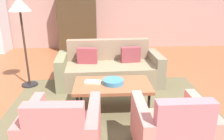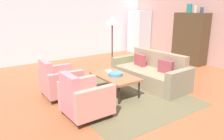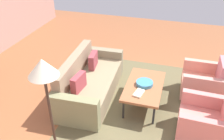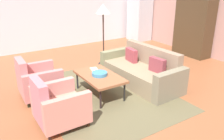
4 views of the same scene
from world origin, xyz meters
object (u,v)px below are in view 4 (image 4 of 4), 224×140
Objects in this scene: armchair_right at (57,107)px; cabinet at (194,28)px; coffee_table at (99,77)px; couch at (142,71)px; floor_lamp at (103,15)px; refrigerator at (140,17)px; fruit_bowl at (100,74)px; book_stack at (94,70)px; armchair_left at (37,82)px.

armchair_right is 0.49× the size of cabinet.
coffee_table is 4.12m from cabinet.
cabinet is (-0.90, 2.80, 0.61)m from couch.
floor_lamp is (-0.74, -2.92, 0.54)m from cabinet.
couch reaches higher than coffee_table.
floor_lamp is (1.89, -2.81, 0.52)m from refrigerator.
fruit_bowl is 4.11m from cabinet.
armchair_right reaches higher than coffee_table.
armchair_right is at bearing -53.16° from book_stack.
couch is 6.53× the size of fruit_bowl.
book_stack is (-0.91, 1.21, 0.13)m from armchair_right.
armchair_left is (-0.60, -2.35, 0.06)m from couch.
floor_lamp is (-1.34, 1.02, 0.97)m from book_stack.
armchair_left is 0.48× the size of refrigerator.
armchair_left is at bearing -86.62° from cabinet.
fruit_bowl is 5.27m from refrigerator.
floor_lamp reaches higher than armchair_right.
armchair_right is 1.31m from fruit_bowl.
fruit_bowl is 0.18× the size of cabinet.
book_stack is at bearing -49.98° from refrigerator.
fruit_bowl is at bearing 88.13° from couch.
fruit_bowl is at bearing -77.04° from cabinet.
cabinet is (-0.92, 3.99, 0.41)m from fruit_bowl.
floor_lamp is (-1.04, 2.24, 1.10)m from armchair_left.
floor_lamp reaches higher than fruit_bowl.
refrigerator is 1.08× the size of floor_lamp.
fruit_bowl is at bearing -32.92° from floor_lamp.
book_stack is (0.29, 1.21, 0.13)m from armchair_left.
coffee_table is 2.22m from floor_lamp.
floor_lamp is at bearing -104.19° from cabinet.
couch is at bearing 77.62° from armchair_left.
armchair_left and armchair_right have the same top height.
armchair_left is at bearing 179.57° from armchair_right.
cabinet is at bearing -74.76° from couch.
book_stack is 0.16× the size of floor_lamp.
armchair_right is 0.51× the size of floor_lamp.
refrigerator is at bearing 121.99° from armchair_left.
armchair_right is 3.36m from floor_lamp.
coffee_table is 1.36× the size of armchair_left.
armchair_left is 0.49× the size of cabinet.
couch is 2.43× the size of armchair_left.
refrigerator is at bearing 132.27° from coffee_table.
floor_lamp is at bearing 146.90° from coffee_table.
cabinet is at bearing 102.81° from coffee_table.
armchair_left reaches higher than couch.
book_stack is at bearing 171.32° from coffee_table.
armchair_left is at bearing -103.59° from book_stack.
fruit_bowl is 0.18× the size of refrigerator.
couch is 1.16× the size of refrigerator.
coffee_table is 0.70× the size of floor_lamp.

